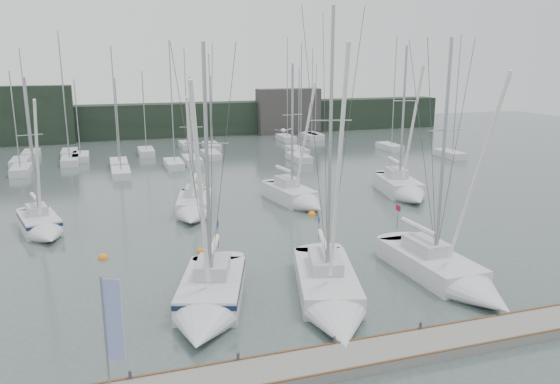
{
  "coord_description": "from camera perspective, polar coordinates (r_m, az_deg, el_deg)",
  "views": [
    {
      "loc": [
        -10.29,
        -22.36,
        11.63
      ],
      "look_at": [
        -1.36,
        5.0,
        4.57
      ],
      "focal_mm": 35.0,
      "sensor_mm": 36.0,
      "label": 1
    }
  ],
  "objects": [
    {
      "name": "buoy_b",
      "position": [
        41.77,
        3.37,
        -2.4
      ],
      "size": [
        0.65,
        0.65,
        0.65
      ],
      "primitive_type": "sphere",
      "color": "orange",
      "rests_on": "ground"
    },
    {
      "name": "sailboat_near_left",
      "position": [
        26.05,
        -7.53,
        -11.42
      ],
      "size": [
        5.33,
        8.84,
        13.33
      ],
      "rotation": [
        0.0,
        0.0,
        -0.32
      ],
      "color": "silver",
      "rests_on": "ground"
    },
    {
      "name": "dock_banner",
      "position": [
        19.47,
        -17.26,
        -13.25
      ],
      "size": [
        0.63,
        0.28,
        4.37
      ],
      "rotation": [
        0.0,
        0.0,
        -0.37
      ],
      "color": "gray",
      "rests_on": "dock"
    },
    {
      "name": "sailboat_near_center",
      "position": [
        26.53,
        5.42,
        -11.08
      ],
      "size": [
        5.47,
        10.44,
        14.98
      ],
      "rotation": [
        0.0,
        0.0,
        -0.28
      ],
      "color": "silver",
      "rests_on": "ground"
    },
    {
      "name": "seagull",
      "position": [
        26.65,
        0.34,
        6.47
      ],
      "size": [
        0.9,
        0.41,
        0.18
      ],
      "rotation": [
        0.0,
        0.0,
        0.13
      ],
      "color": "silver",
      "rests_on": "ground"
    },
    {
      "name": "dock",
      "position": [
        23.19,
        11.37,
        -16.03
      ],
      "size": [
        24.0,
        2.0,
        0.4
      ],
      "primitive_type": "cube",
      "color": "slate",
      "rests_on": "ground"
    },
    {
      "name": "sailboat_near_right",
      "position": [
        30.16,
        17.63,
        -8.49
      ],
      "size": [
        3.15,
        9.97,
        13.64
      ],
      "rotation": [
        0.0,
        0.0,
        0.03
      ],
      "color": "silver",
      "rests_on": "ground"
    },
    {
      "name": "far_treeline",
      "position": [
        85.48,
        -11.16,
        7.4
      ],
      "size": [
        90.0,
        4.0,
        5.0
      ],
      "primitive_type": "cube",
      "color": "black",
      "rests_on": "ground"
    },
    {
      "name": "sailboat_mid_a",
      "position": [
        40.29,
        -23.59,
        -3.36
      ],
      "size": [
        3.84,
        6.88,
        11.18
      ],
      "rotation": [
        0.0,
        0.0,
        0.26
      ],
      "color": "silver",
      "rests_on": "ground"
    },
    {
      "name": "mast_forest",
      "position": [
        66.91,
        -10.45,
        3.97
      ],
      "size": [
        57.26,
        24.64,
        14.59
      ],
      "color": "silver",
      "rests_on": "ground"
    },
    {
      "name": "buoy_a",
      "position": [
        34.27,
        -8.3,
        -6.2
      ],
      "size": [
        0.5,
        0.5,
        0.5
      ],
      "primitive_type": "sphere",
      "color": "orange",
      "rests_on": "ground"
    },
    {
      "name": "sailboat_mid_c",
      "position": [
        44.33,
        1.89,
        -0.63
      ],
      "size": [
        3.67,
        7.97,
        12.02
      ],
      "rotation": [
        0.0,
        0.0,
        0.16
      ],
      "color": "silver",
      "rests_on": "ground"
    },
    {
      "name": "buoy_c",
      "position": [
        34.52,
        -18.0,
        -6.61
      ],
      "size": [
        0.61,
        0.61,
        0.61
      ],
      "primitive_type": "sphere",
      "color": "orange",
      "rests_on": "ground"
    },
    {
      "name": "far_building_right",
      "position": [
        87.46,
        0.88,
        8.45
      ],
      "size": [
        10.0,
        3.0,
        7.0
      ],
      "primitive_type": "cube",
      "color": "#3C3A38",
      "rests_on": "ground"
    },
    {
      "name": "ground",
      "position": [
        27.23,
        6.12,
        -11.58
      ],
      "size": [
        160.0,
        160.0,
        0.0
      ],
      "primitive_type": "plane",
      "color": "#455350",
      "rests_on": "ground"
    },
    {
      "name": "sailboat_mid_e",
      "position": [
        48.12,
        12.82,
        0.23
      ],
      "size": [
        4.26,
        8.76,
        13.55
      ],
      "rotation": [
        0.0,
        0.0,
        -0.19
      ],
      "color": "silver",
      "rests_on": "ground"
    },
    {
      "name": "far_building_left",
      "position": [
        83.28,
        -24.91,
        7.26
      ],
      "size": [
        12.0,
        3.0,
        8.0
      ],
      "primitive_type": "cube",
      "color": "black",
      "rests_on": "ground"
    },
    {
      "name": "sailboat_mid_b",
      "position": [
        41.82,
        -9.04,
        -1.74
      ],
      "size": [
        4.03,
        7.68,
        11.05
      ],
      "rotation": [
        0.0,
        0.0,
        -0.23
      ],
      "color": "silver",
      "rests_on": "ground"
    }
  ]
}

